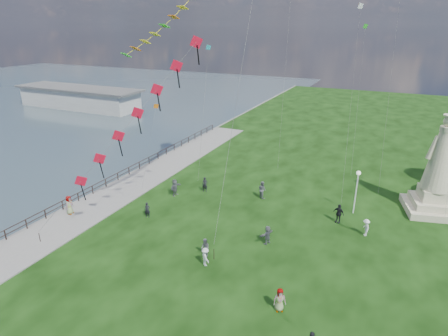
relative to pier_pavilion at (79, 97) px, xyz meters
The scene contains 17 objects.
waterfront 49.44m from the pier_pavilion, 41.92° to the right, with size 200.00×200.00×1.51m.
pier_pavilion is the anchor object (origin of this frame).
statue 71.68m from the pier_pavilion, 18.87° to the right, with size 5.60×5.60×9.44m.
lamppost 66.72m from the pier_pavilion, 23.54° to the right, with size 0.40×0.40×4.30m.
person_0 56.56m from the pier_pavilion, 39.07° to the right, with size 0.54×0.35×1.47m, color black.
person_1 64.74m from the pier_pavilion, 36.98° to the right, with size 0.73×0.45×1.51m, color #595960.
person_2 65.80m from the pier_pavilion, 37.40° to the right, with size 0.94×0.49×1.46m, color silver.
person_4 72.25m from the pier_pavilion, 35.70° to the right, with size 0.78×0.48×1.60m, color #595960.
person_5 53.29m from the pier_pavilion, 34.91° to the right, with size 1.69×0.73×1.82m, color #595960.
person_6 54.09m from the pier_pavilion, 31.58° to the right, with size 0.59×0.39×1.63m, color black.
person_7 58.79m from the pier_pavilion, 27.52° to the right, with size 0.88×0.55×1.82m, color #595960.
person_8 69.61m from the pier_pavilion, 25.93° to the right, with size 0.98×0.51×1.52m, color silver.
person_9 66.80m from the pier_pavilion, 25.85° to the right, with size 1.06×0.54×1.81m, color black.
person_10 53.28m from the pier_pavilion, 46.01° to the right, with size 0.88×0.54×1.81m, color #595960.
person_11 65.68m from the pier_pavilion, 32.39° to the right, with size 1.49×0.64×1.61m, color #595960.
red_kite_train 58.97m from the pier_pavilion, 39.78° to the right, with size 10.61×9.35×16.04m.
small_kites 59.25m from the pier_pavilion, 19.25° to the right, with size 30.49×19.11×21.86m.
Camera 1 is at (11.49, -18.60, 16.84)m, focal length 30.00 mm.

